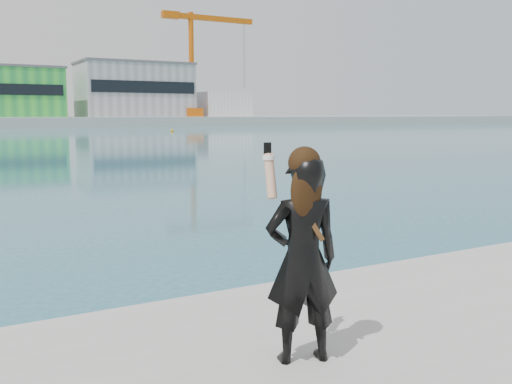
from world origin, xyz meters
TOP-DOWN VIEW (x-y plane):
  - warehouse_grey_right at (40.00, 127.98)m, footprint 25.50×15.35m
  - ancillary_shed at (62.00, 126.00)m, footprint 12.00×10.00m
  - dock_crane at (53.20, 122.00)m, footprint 23.00×4.00m
  - flagpole_right at (22.09, 121.00)m, footprint 1.28×0.16m
  - buoy_near at (29.37, 76.54)m, footprint 0.50×0.50m
  - woman at (0.69, -0.84)m, footprint 0.64×0.50m

SIDE VIEW (x-z plane):
  - buoy_near at x=29.37m, z-range -0.25..0.25m
  - woman at x=0.69m, z-range 0.81..2.44m
  - ancillary_shed at x=62.00m, z-range 2.00..8.00m
  - flagpole_right at x=22.09m, z-range 2.54..10.54m
  - warehouse_grey_right at x=40.00m, z-range 2.01..14.51m
  - dock_crane at x=53.20m, z-range 3.07..27.07m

